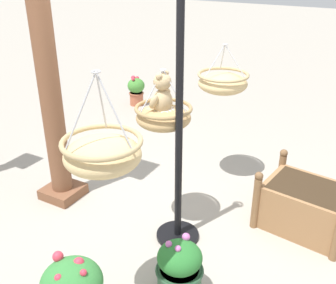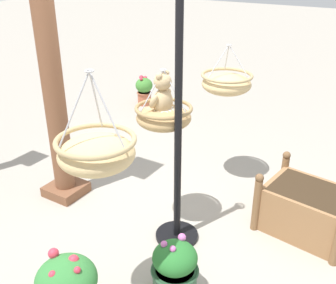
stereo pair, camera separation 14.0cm
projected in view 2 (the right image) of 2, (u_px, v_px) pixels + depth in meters
ground_plane at (171, 227)px, 4.30m from camera, size 40.00×40.00×0.00m
display_pole_central at (178, 169)px, 3.80m from camera, size 0.44×0.44×2.56m
hanging_basket_with_teddy at (164, 116)px, 3.84m from camera, size 0.56×0.56×0.59m
teddy_bear at (162, 97)px, 3.77m from camera, size 0.30×0.27×0.43m
hanging_basket_left_high at (96, 152)px, 2.72m from camera, size 0.56×0.56×0.70m
hanging_basket_right_low at (227, 83)px, 4.69m from camera, size 0.61×0.61×0.59m
greenhouse_pillar_left at (52, 78)px, 4.26m from camera, size 0.45×0.45×3.02m
wooden_planter_box at (307, 208)px, 4.14m from camera, size 0.84×1.01×0.67m
potted_plant_flowering_red at (144, 90)px, 7.61m from camera, size 0.33×0.33×0.56m
potted_plant_small_succulent at (175, 271)px, 3.32m from camera, size 0.41×0.41×0.58m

